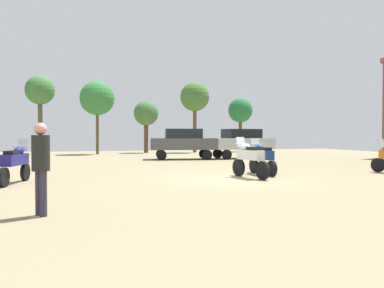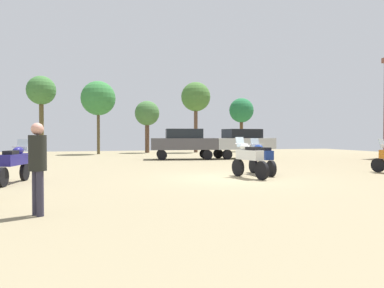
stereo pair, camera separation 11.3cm
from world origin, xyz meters
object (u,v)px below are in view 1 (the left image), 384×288
Objects in this scene: car_3 at (183,141)px; tree_6 at (97,98)px; motorcycle_5 at (250,158)px; tree_4 at (195,98)px; motorcycle_1 at (15,162)px; tree_2 at (40,92)px; motorcycle_10 at (262,157)px; tree_1 at (146,114)px; person_1 at (41,161)px; car_2 at (241,141)px; tree_5 at (240,111)px.

car_3 is 10.63m from tree_6.
tree_4 is at bearing 66.83° from motorcycle_5.
motorcycle_1 is 0.34× the size of tree_4.
motorcycle_5 is at bearing -100.54° from tree_4.
tree_2 reaches higher than tree_4.
tree_1 is at bearing 92.73° from motorcycle_10.
tree_6 is at bearing -162.68° from tree_1.
motorcycle_5 is at bearing -86.51° from person_1.
car_2 is 0.69× the size of tree_4.
car_2 reaches higher than motorcycle_1.
car_3 is (-4.06, 0.12, 0.00)m from car_2.
tree_5 is 13.78m from tree_6.
motorcycle_5 is 1.33m from motorcycle_10.
motorcycle_1 is at bearing -179.00° from motorcycle_10.
car_2 is at bearing -112.60° from tree_5.
motorcycle_10 is at bearing -85.48° from person_1.
motorcycle_10 is 0.35× the size of tree_6.
tree_4 reaches higher than motorcycle_5.
tree_5 is at bearing 2.44° from tree_1.
person_1 is (-6.99, -16.13, -0.10)m from car_3.
tree_2 is (-9.89, 10.17, 4.09)m from car_3.
motorcycle_5 is 23.81m from tree_2.
motorcycle_1 is 8.04m from motorcycle_5.
motorcycle_1 is at bearing -99.19° from tree_6.
tree_4 is 5.12m from tree_5.
motorcycle_5 is 1.16× the size of person_1.
motorcycle_1 is 0.43× the size of tree_5.
motorcycle_5 is at bearing -172.88° from car_3.
tree_1 is at bearing 173.20° from tree_4.
tree_5 is (18.29, 0.13, -1.29)m from tree_2.
car_3 is 0.87× the size of tree_5.
tree_4 reaches higher than motorcycle_10.
motorcycle_5 is 0.46× the size of car_3.
motorcycle_5 reaches higher than motorcycle_10.
car_3 is (-0.62, 10.24, 0.46)m from motorcycle_10.
tree_6 is at bearing -174.66° from tree_4.
motorcycle_5 is 0.40× the size of tree_5.
tree_6 is (-5.87, 18.80, 3.95)m from motorcycle_10.
motorcycle_10 is at bearing 31.51° from motorcycle_5.
person_1 reaches higher than motorcycle_1.
motorcycle_1 is 1.23× the size of person_1.
motorcycle_10 is at bearing 155.97° from car_2.
person_1 reaches higher than motorcycle_10.
tree_4 is at bearing -169.34° from tree_5.
tree_6 is (-9.31, 8.68, 3.49)m from car_2.
tree_1 reaches higher than motorcycle_10.
tree_1 is (-5.00, 10.02, 2.33)m from car_2.
car_3 is 2.50× the size of person_1.
tree_4 is (2.87, 19.61, 4.34)m from motorcycle_10.
tree_2 is at bearing 176.59° from tree_4.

